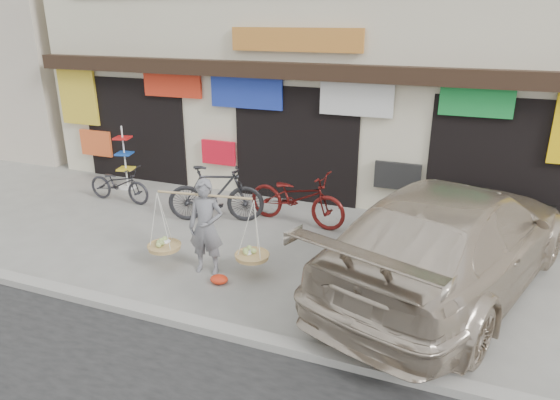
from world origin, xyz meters
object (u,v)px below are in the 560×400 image
at_px(suv, 453,237).
at_px(display_rack, 125,163).
at_px(bike_0, 119,184).
at_px(bike_2, 297,197).
at_px(bike_1, 216,194).
at_px(street_vendor, 206,230).

bearing_deg(suv, display_rack, 3.73).
xyz_separation_m(bike_0, bike_2, (4.38, 0.29, 0.14)).
relative_size(bike_1, suv, 0.32).
distance_m(bike_0, display_rack, 1.05).
distance_m(suv, display_rack, 8.39).
bearing_deg(bike_1, display_rack, 50.86).
bearing_deg(bike_2, display_rack, 90.24).
distance_m(bike_2, suv, 3.60).
distance_m(street_vendor, suv, 4.04).
relative_size(bike_0, bike_2, 0.76).
relative_size(bike_1, bike_2, 0.93).
xyz_separation_m(bike_0, display_rack, (-0.49, 0.91, 0.21)).
height_order(bike_0, display_rack, display_rack).
height_order(bike_1, suv, suv).
bearing_deg(bike_2, suv, -108.88).
relative_size(suv, display_rack, 4.00).
xyz_separation_m(bike_2, suv, (3.22, -1.59, 0.29)).
height_order(suv, display_rack, suv).
relative_size(bike_0, suv, 0.26).
distance_m(bike_1, suv, 4.99).
bearing_deg(suv, bike_1, 6.65).
bearing_deg(bike_1, bike_2, -91.93).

